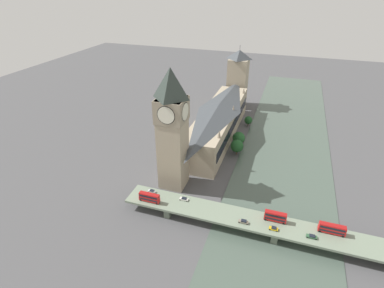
# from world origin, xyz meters

# --- Properties ---
(ground_plane) EXTENTS (600.00, 600.00, 0.00)m
(ground_plane) POSITION_xyz_m (0.00, 0.00, 0.00)
(ground_plane) COLOR #4C4C4F
(river_water) EXTENTS (58.12, 360.00, 0.30)m
(river_water) POSITION_xyz_m (-35.06, 0.00, 0.15)
(river_water) COLOR #47564C
(river_water) RESTS_ON ground_plane
(parliament_hall) EXTENTS (22.51, 107.71, 26.86)m
(parliament_hall) POSITION_xyz_m (14.02, -8.00, 13.35)
(parliament_hall) COLOR tan
(parliament_hall) RESTS_ON ground_plane
(clock_tower) EXTENTS (14.96, 14.96, 67.91)m
(clock_tower) POSITION_xyz_m (23.78, 56.71, 36.45)
(clock_tower) COLOR tan
(clock_tower) RESTS_ON ground_plane
(victoria_tower) EXTENTS (16.65, 16.65, 54.61)m
(victoria_tower) POSITION_xyz_m (14.08, -74.18, 25.31)
(victoria_tower) COLOR tan
(victoria_tower) RESTS_ON ground_plane
(road_bridge) EXTENTS (148.24, 13.98, 6.15)m
(road_bridge) POSITION_xyz_m (-35.06, 78.56, 5.01)
(road_bridge) COLOR #5D6A59
(road_bridge) RESTS_ON ground_plane
(double_decker_bus_lead) EXTENTS (10.03, 2.52, 4.96)m
(double_decker_bus_lead) POSITION_xyz_m (-34.06, 75.96, 8.88)
(double_decker_bus_lead) COLOR red
(double_decker_bus_lead) RESTS_ON road_bridge
(double_decker_bus_mid) EXTENTS (10.75, 2.47, 4.85)m
(double_decker_bus_mid) POSITION_xyz_m (26.80, 82.05, 8.82)
(double_decker_bus_mid) COLOR red
(double_decker_bus_mid) RESTS_ON road_bridge
(double_decker_bus_rear) EXTENTS (11.31, 2.62, 4.70)m
(double_decker_bus_rear) POSITION_xyz_m (-58.25, 75.73, 8.75)
(double_decker_bus_rear) COLOR red
(double_decker_bus_rear) RESTS_ON road_bridge
(car_northbound_mid) EXTENTS (4.50, 1.92, 1.29)m
(car_northbound_mid) POSITION_xyz_m (-50.15, 81.31, 6.81)
(car_northbound_mid) COLOR #2D5638
(car_northbound_mid) RESTS_ON road_bridge
(car_northbound_tail) EXTENTS (4.07, 1.74, 1.42)m
(car_northbound_tail) POSITION_xyz_m (28.91, 75.04, 6.85)
(car_northbound_tail) COLOR silver
(car_northbound_tail) RESTS_ON road_bridge
(car_southbound_lead) EXTENTS (3.97, 1.91, 1.41)m
(car_southbound_lead) POSITION_xyz_m (-34.05, 81.82, 6.85)
(car_southbound_lead) COLOR gold
(car_southbound_lead) RESTS_ON road_bridge
(car_southbound_mid) EXTENTS (4.40, 1.91, 1.39)m
(car_southbound_mid) POSITION_xyz_m (10.81, 75.51, 6.85)
(car_southbound_mid) COLOR silver
(car_southbound_mid) RESTS_ON road_bridge
(car_southbound_tail) EXTENTS (4.60, 1.78, 1.52)m
(car_southbound_tail) POSITION_xyz_m (-20.57, 81.88, 6.89)
(car_southbound_tail) COLOR slate
(car_southbound_tail) RESTS_ON road_bridge
(tree_embankment_near) EXTENTS (8.79, 8.79, 10.43)m
(tree_embankment_near) POSITION_xyz_m (-2.65, 0.18, 6.03)
(tree_embankment_near) COLOR brown
(tree_embankment_near) RESTS_ON ground_plane
(tree_embankment_mid) EXTENTS (8.53, 8.53, 10.79)m
(tree_embankment_mid) POSITION_xyz_m (-3.88, 12.69, 6.51)
(tree_embankment_mid) COLOR brown
(tree_embankment_mid) RESTS_ON ground_plane
(tree_embankment_far) EXTENTS (6.30, 6.30, 8.07)m
(tree_embankment_far) POSITION_xyz_m (-3.92, -34.34, 4.90)
(tree_embankment_far) COLOR brown
(tree_embankment_far) RESTS_ON ground_plane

